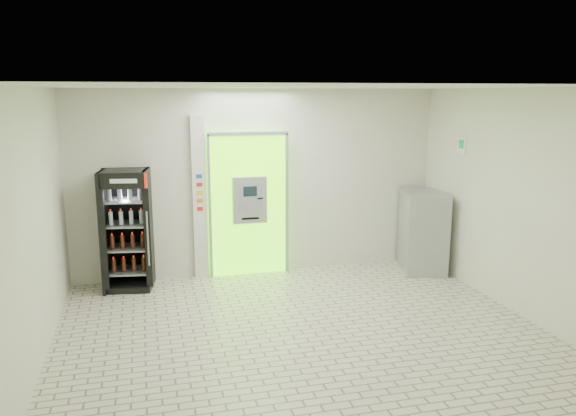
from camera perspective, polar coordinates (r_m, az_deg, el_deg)
name	(u,v)px	position (r m, az deg, el deg)	size (l,w,h in m)	color
ground	(301,330)	(7.23, 1.32, -12.28)	(6.00, 6.00, 0.00)	#C0B39F
room_shell	(302,186)	(6.70, 1.39, 2.27)	(6.00, 6.00, 6.00)	silver
atm_assembly	(248,204)	(9.09, -4.04, 0.44)	(1.30, 0.24, 2.33)	#5DE709
pillar	(199,198)	(8.99, -8.98, 1.04)	(0.22, 0.11, 2.60)	silver
beverage_cooler	(127,232)	(8.80, -16.02, -2.36)	(0.77, 0.72, 1.82)	black
steel_cabinet	(423,231)	(9.66, 13.51, -2.28)	(0.91, 1.13, 1.32)	#9B9DA2
exit_sign	(462,146)	(9.16, 17.24, 6.05)	(0.02, 0.22, 0.26)	white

